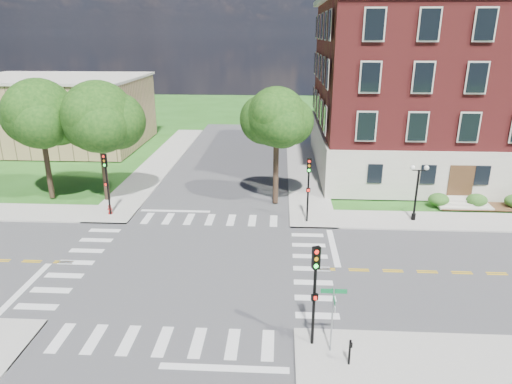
# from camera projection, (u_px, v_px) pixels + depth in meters

# --- Properties ---
(ground) EXTENTS (160.00, 160.00, 0.00)m
(ground) POSITION_uv_depth(u_px,v_px,m) (192.00, 266.00, 27.61)
(ground) COLOR #265919
(ground) RESTS_ON ground
(road_ew) EXTENTS (90.00, 12.00, 0.01)m
(road_ew) POSITION_uv_depth(u_px,v_px,m) (192.00, 266.00, 27.60)
(road_ew) COLOR #3D3D3F
(road_ew) RESTS_ON ground
(road_ns) EXTENTS (12.00, 90.00, 0.01)m
(road_ns) POSITION_uv_depth(u_px,v_px,m) (192.00, 266.00, 27.60)
(road_ns) COLOR #3D3D3F
(road_ns) RESTS_ON ground
(sidewalk_ne) EXTENTS (34.00, 34.00, 0.12)m
(sidewalk_ne) POSITION_uv_depth(u_px,v_px,m) (392.00, 188.00, 41.29)
(sidewalk_ne) COLOR #9E9B93
(sidewalk_ne) RESTS_ON ground
(sidewalk_nw) EXTENTS (34.00, 34.00, 0.12)m
(sidewalk_nw) POSITION_uv_depth(u_px,v_px,m) (61.00, 182.00, 42.87)
(sidewalk_nw) COLOR #9E9B93
(sidewalk_nw) RESTS_ON ground
(crosswalk_east) EXTENTS (2.20, 10.20, 0.02)m
(crosswalk_east) POSITION_uv_depth(u_px,v_px,m) (312.00, 269.00, 27.23)
(crosswalk_east) COLOR silver
(crosswalk_east) RESTS_ON ground
(stop_bar_east) EXTENTS (0.40, 5.50, 0.00)m
(stop_bar_east) POSITION_uv_depth(u_px,v_px,m) (333.00, 247.00, 29.98)
(stop_bar_east) COLOR silver
(stop_bar_east) RESTS_ON ground
(main_building) EXTENTS (30.60, 22.40, 16.50)m
(main_building) POSITION_uv_depth(u_px,v_px,m) (475.00, 87.00, 44.35)
(main_building) COLOR #BDB5A7
(main_building) RESTS_ON ground
(secondary_building) EXTENTS (20.40, 15.40, 8.30)m
(secondary_building) POSITION_uv_depth(u_px,v_px,m) (58.00, 111.00, 55.60)
(secondary_building) COLOR tan
(secondary_building) RESTS_ON ground
(tree_b) EXTENTS (5.60, 5.60, 9.92)m
(tree_b) POSITION_uv_depth(u_px,v_px,m) (39.00, 114.00, 36.38)
(tree_b) COLOR black
(tree_b) RESTS_ON ground
(tree_c) EXTENTS (5.74, 5.74, 9.81)m
(tree_c) POSITION_uv_depth(u_px,v_px,m) (98.00, 117.00, 36.06)
(tree_c) COLOR black
(tree_c) RESTS_ON ground
(tree_d) EXTENTS (4.68, 4.68, 9.41)m
(tree_d) POSITION_uv_depth(u_px,v_px,m) (277.00, 118.00, 35.25)
(tree_d) COLOR black
(tree_d) RESTS_ON ground
(traffic_signal_se) EXTENTS (0.38, 0.46, 4.80)m
(traffic_signal_se) POSITION_uv_depth(u_px,v_px,m) (315.00, 284.00, 19.52)
(traffic_signal_se) COLOR black
(traffic_signal_se) RESTS_ON ground
(traffic_signal_ne) EXTENTS (0.33, 0.36, 4.80)m
(traffic_signal_ne) POSITION_uv_depth(u_px,v_px,m) (308.00, 182.00, 32.84)
(traffic_signal_ne) COLOR black
(traffic_signal_ne) RESTS_ON ground
(traffic_signal_nw) EXTENTS (0.38, 0.46, 4.80)m
(traffic_signal_nw) POSITION_uv_depth(u_px,v_px,m) (106.00, 176.00, 34.09)
(traffic_signal_nw) COLOR black
(traffic_signal_nw) RESTS_ON ground
(twin_lamp_west) EXTENTS (1.36, 0.36, 4.23)m
(twin_lamp_west) POSITION_uv_depth(u_px,v_px,m) (417.00, 189.00, 33.33)
(twin_lamp_west) COLOR black
(twin_lamp_west) RESTS_ON ground
(street_sign_pole) EXTENTS (1.10, 1.10, 3.10)m
(street_sign_pole) POSITION_uv_depth(u_px,v_px,m) (333.00, 308.00, 19.34)
(street_sign_pole) COLOR gray
(street_sign_pole) RESTS_ON ground
(push_button_post) EXTENTS (0.14, 0.21, 1.20)m
(push_button_post) POSITION_uv_depth(u_px,v_px,m) (350.00, 351.00, 19.00)
(push_button_post) COLOR black
(push_button_post) RESTS_ON ground
(fire_hydrant) EXTENTS (0.35, 0.35, 0.75)m
(fire_hydrant) POSITION_uv_depth(u_px,v_px,m) (110.00, 210.00, 35.12)
(fire_hydrant) COLOR #AC100D
(fire_hydrant) RESTS_ON ground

